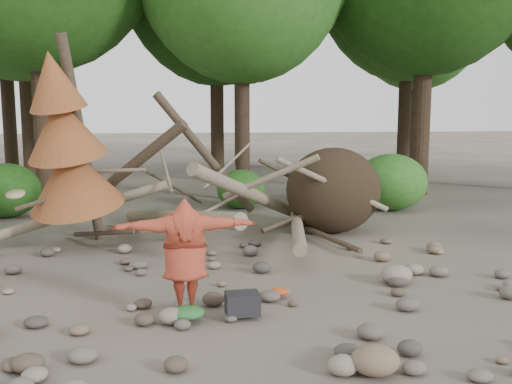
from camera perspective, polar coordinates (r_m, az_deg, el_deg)
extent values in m
plane|color=#514C44|center=(8.89, -1.72, -10.43)|extent=(120.00, 120.00, 0.00)
ellipsoid|color=#332619|center=(13.26, 7.74, 0.16)|extent=(2.20, 1.87, 1.98)
cylinder|color=gray|center=(12.30, -8.02, -2.56)|extent=(2.61, 5.11, 1.08)
cylinder|color=gray|center=(12.83, 0.05, -0.44)|extent=(3.18, 3.71, 1.90)
cylinder|color=brown|center=(13.14, -13.28, 1.74)|extent=(3.08, 1.91, 2.49)
cylinder|color=gray|center=(12.37, 4.14, -3.38)|extent=(1.13, 4.98, 0.43)
cylinder|color=brown|center=(13.23, -5.02, 3.72)|extent=(2.39, 1.03, 2.89)
cylinder|color=gray|center=(12.76, -17.03, -1.77)|extent=(3.71, 0.86, 1.20)
cylinder|color=#4C3F30|center=(12.27, -15.04, -3.99)|extent=(1.52, 1.70, 0.49)
cylinder|color=gray|center=(12.98, -2.69, -0.79)|extent=(1.57, 0.85, 0.69)
cylinder|color=#4C3F30|center=(13.63, 3.86, 1.33)|extent=(1.92, 1.25, 1.10)
cylinder|color=gray|center=(12.66, -8.98, 2.08)|extent=(0.37, 1.42, 0.85)
cylinder|color=#4C3F30|center=(12.26, 7.16, -4.49)|extent=(0.79, 2.54, 0.12)
cylinder|color=gray|center=(11.73, -7.07, -3.58)|extent=(1.78, 1.11, 0.29)
cylinder|color=#4C3F30|center=(12.38, -17.03, 4.93)|extent=(0.67, 1.13, 4.35)
cone|color=brown|center=(12.16, -17.86, 1.52)|extent=(2.06, 2.13, 1.86)
cone|color=brown|center=(11.90, -18.76, 6.17)|extent=(1.71, 1.78, 1.65)
cone|color=brown|center=(11.75, -19.61, 10.50)|extent=(1.23, 1.30, 1.41)
cylinder|color=#38281C|center=(18.44, -20.86, 12.86)|extent=(0.56, 0.56, 8.96)
cylinder|color=#38281C|center=(17.68, -1.36, 10.65)|extent=(0.44, 0.44, 7.14)
cylinder|color=#38281C|center=(19.86, 16.44, 13.41)|extent=(0.60, 0.60, 9.45)
cylinder|color=#38281C|center=(22.63, -22.11, 10.08)|extent=(0.42, 0.42, 7.56)
cylinder|color=#38281C|center=(22.66, -3.95, 11.90)|extent=(0.52, 0.52, 8.54)
cylinder|color=#38281C|center=(23.88, 14.74, 10.96)|extent=(0.50, 0.50, 8.12)
cylinder|color=#38281C|center=(29.61, -23.72, 11.48)|extent=(0.62, 0.62, 9.66)
cylinder|color=#38281C|center=(29.05, -1.65, 11.34)|extent=(0.54, 0.54, 8.75)
cylinder|color=#38281C|center=(30.75, 15.66, 10.02)|extent=(0.46, 0.46, 7.84)
ellipsoid|color=#2C691E|center=(31.16, 15.97, 17.66)|extent=(7.17, 7.17, 8.60)
ellipsoid|color=#215316|center=(16.42, -23.75, 0.15)|extent=(1.80, 1.80, 1.44)
ellipsoid|color=#2C691E|center=(16.42, -1.52, 0.29)|extent=(1.40, 1.40, 1.12)
ellipsoid|color=#377D26|center=(16.56, 13.38, 0.98)|extent=(2.00, 2.00, 1.60)
imported|color=#A23924|center=(7.87, -7.10, -6.35)|extent=(1.96, 0.56, 1.59)
cylinder|color=tan|center=(8.23, -22.92, -0.19)|extent=(0.32, 0.31, 0.13)
cube|color=black|center=(7.98, -1.37, -11.49)|extent=(0.48, 0.34, 0.31)
ellipsoid|color=#2C6E2F|center=(7.91, -6.89, -12.23)|extent=(0.47, 0.39, 0.18)
ellipsoid|color=#BA451F|center=(8.81, 2.40, -10.23)|extent=(0.30, 0.25, 0.11)
ellipsoid|color=#7F664F|center=(6.56, 11.83, -16.14)|extent=(0.54, 0.48, 0.32)
ellipsoid|color=gray|center=(9.74, 13.88, -8.02)|extent=(0.52, 0.47, 0.31)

